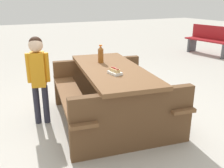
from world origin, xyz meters
TOP-DOWN VIEW (x-y plane):
  - ground_plane at (0.00, 0.00)m, footprint 30.00×30.00m
  - picnic_table at (0.00, 0.00)m, footprint 2.00×1.68m
  - soda_bottle at (-0.32, -0.01)m, footprint 0.08×0.08m
  - hotdog_tray at (0.28, -0.10)m, footprint 0.19×0.13m
  - child_in_coat at (-0.35, -0.88)m, footprint 0.21×0.28m
  - park_bench_near at (-2.56, 4.61)m, footprint 1.54×0.57m

SIDE VIEW (x-z plane):
  - ground_plane at x=0.00m, z-range 0.00..0.00m
  - picnic_table at x=0.00m, z-range 0.07..0.82m
  - park_bench_near at x=-2.56m, z-range 0.02..0.87m
  - child_in_coat at x=-0.35m, z-range 0.16..1.33m
  - hotdog_tray at x=0.28m, z-range 0.74..0.82m
  - soda_bottle at x=-0.32m, z-range 0.74..0.99m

